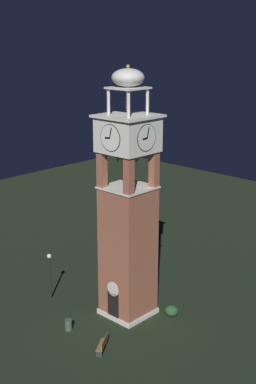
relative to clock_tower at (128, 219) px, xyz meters
name	(u,v)px	position (x,y,z in m)	size (l,w,h in m)	color
ground	(128,312)	(0.00, 0.00, -7.53)	(80.00, 80.00, 0.00)	black
clock_tower	(128,219)	(0.00, 0.00, 0.00)	(3.75, 3.75, 18.39)	#93543D
park_bench	(103,344)	(2.30, -4.88, -7.05)	(1.22, 1.59, 0.95)	brown
lamp_post	(50,268)	(-6.05, -2.58, -4.87)	(0.36, 0.36, 3.83)	black
trash_bin	(68,325)	(-1.40, -4.71, -7.13)	(0.52, 0.52, 0.80)	#38513D
shrub_near_entry	(172,311)	(2.71, 1.90, -7.11)	(1.00, 1.00, 0.84)	#234C28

